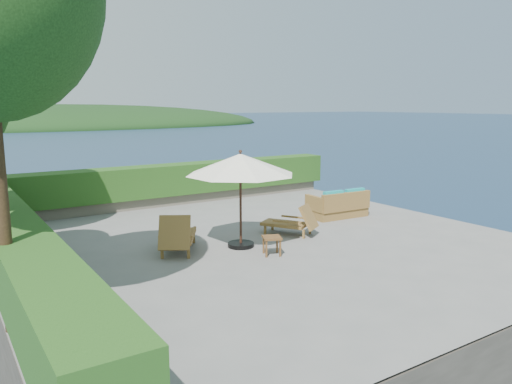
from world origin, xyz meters
TOP-DOWN VIEW (x-y plane):
  - ground at (0.00, 0.00)m, footprint 12.00×12.00m
  - foundation at (0.00, 0.00)m, footprint 12.00×12.00m
  - ocean at (0.00, 0.00)m, footprint 600.00×600.00m
  - offshore_island at (25.00, 140.00)m, footprint 126.00×57.60m
  - planter_wall_far at (0.00, 5.60)m, footprint 12.00×0.60m
  - planter_wall_left at (-5.60, 0.00)m, footprint 0.60×12.00m
  - hedge_far at (0.00, 5.60)m, footprint 12.40×0.90m
  - hedge_left at (-5.60, 0.00)m, footprint 0.90×12.40m
  - patio_umbrella at (-0.70, -0.07)m, footprint 3.17×3.17m
  - lounge_left at (-2.14, 0.33)m, footprint 1.45×1.78m
  - lounge_right at (1.00, 0.15)m, footprint 1.25×1.52m
  - side_table at (-0.46, -1.02)m, footprint 0.53×0.53m
  - wicker_loveseat at (3.41, 1.04)m, footprint 1.82×1.00m

SIDE VIEW (x-z plane):
  - offshore_island at x=25.00m, z-range -9.30..3.30m
  - ocean at x=0.00m, z-range -3.00..-3.00m
  - foundation at x=0.00m, z-range -3.05..-0.05m
  - ground at x=0.00m, z-range 0.00..0.00m
  - planter_wall_far at x=0.00m, z-range 0.00..0.36m
  - planter_wall_left at x=-5.60m, z-range 0.00..0.36m
  - wicker_loveseat at x=3.41m, z-range -0.10..0.77m
  - lounge_right at x=1.00m, z-range -0.07..0.76m
  - side_table at x=-0.46m, z-range 0.14..0.57m
  - lounge_left at x=-2.14m, z-range -0.08..0.88m
  - hedge_far at x=0.00m, z-range 0.35..1.35m
  - hedge_left at x=-5.60m, z-range 0.35..1.35m
  - patio_umbrella at x=-0.70m, z-range 0.80..3.12m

